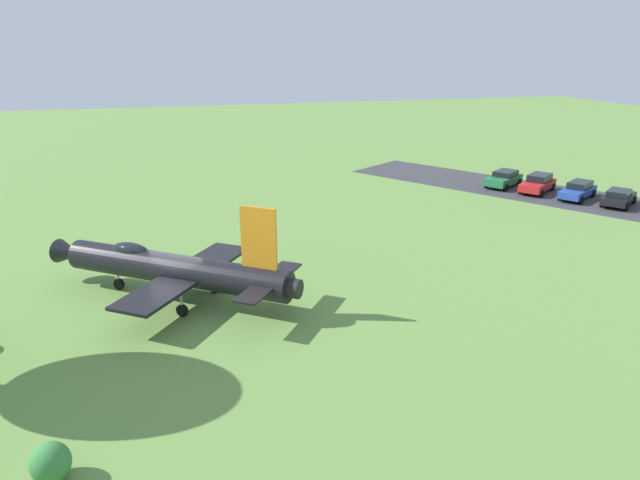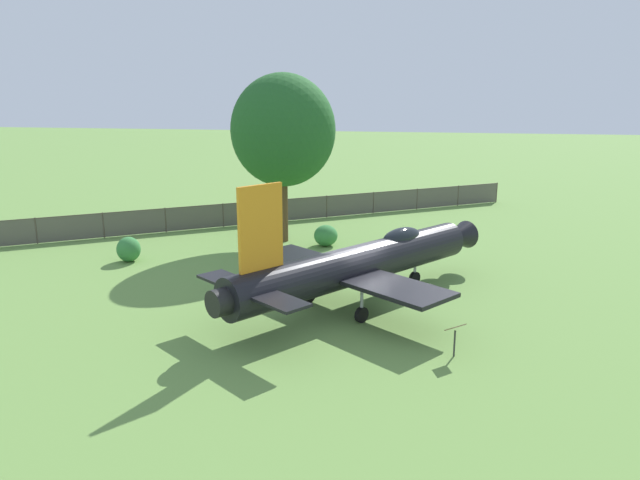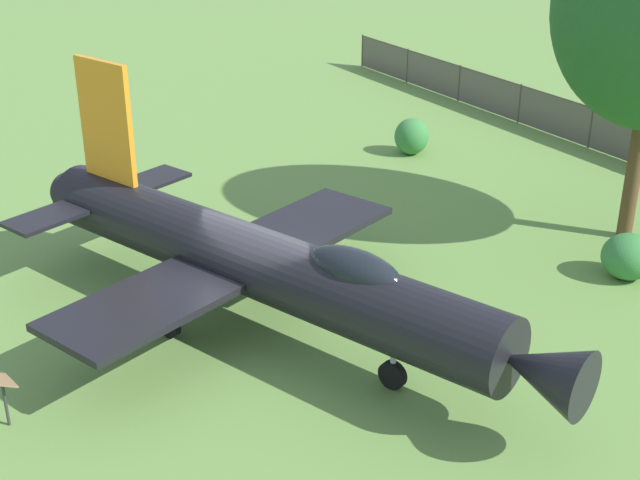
{
  "view_description": "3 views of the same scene",
  "coord_description": "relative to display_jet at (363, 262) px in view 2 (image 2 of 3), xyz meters",
  "views": [
    {
      "loc": [
        -27.51,
        0.29,
        12.34
      ],
      "look_at": [
        2.93,
        -8.35,
        1.5
      ],
      "focal_mm": 31.99,
      "sensor_mm": 36.0,
      "label": 1
    },
    {
      "loc": [
        2.66,
        -23.03,
        8.52
      ],
      "look_at": [
        -1.26,
        -1.3,
        2.96
      ],
      "focal_mm": 33.97,
      "sensor_mm": 36.0,
      "label": 2
    },
    {
      "loc": [
        17.02,
        2.03,
        10.11
      ],
      "look_at": [
        0.05,
        1.44,
        2.24
      ],
      "focal_mm": 49.06,
      "sensor_mm": 36.0,
      "label": 3
    }
  ],
  "objects": [
    {
      "name": "ground_plane",
      "position": [
        -0.2,
        -0.27,
        -1.73
      ],
      "size": [
        200.0,
        200.0,
        0.0
      ],
      "primitive_type": "plane",
      "color": "#668E42"
    },
    {
      "name": "display_jet",
      "position": [
        0.0,
        0.0,
        0.0
      ],
      "size": [
        10.67,
        12.63,
        5.4
      ],
      "rotation": [
        0.0,
        0.0,
        0.92
      ],
      "color": "black",
      "rests_on": "ground_plane"
    },
    {
      "name": "shade_tree",
      "position": [
        -5.5,
        9.43,
        4.52
      ],
      "size": [
        5.79,
        5.3,
        9.36
      ],
      "color": "brown",
      "rests_on": "ground_plane"
    },
    {
      "name": "perimeter_fence",
      "position": [
        -8.66,
        13.27,
        -0.92
      ],
      "size": [
        32.73,
        21.91,
        1.51
      ],
      "rotation": [
        0.0,
        0.0,
        10.01
      ],
      "color": "#4C4238",
      "rests_on": "ground_plane"
    },
    {
      "name": "shrub_near_fence",
      "position": [
        -12.25,
        3.94,
        -1.1
      ],
      "size": [
        1.18,
        1.19,
        1.27
      ],
      "color": "#387F3D",
      "rests_on": "ground_plane"
    },
    {
      "name": "shrub_by_tree",
      "position": [
        -3.0,
        8.78,
        -1.14
      ],
      "size": [
        1.31,
        1.35,
        1.17
      ],
      "color": "#387F3D",
      "rests_on": "ground_plane"
    },
    {
      "name": "info_plaque",
      "position": [
        3.53,
        -4.57,
        -0.87
      ],
      "size": [
        0.71,
        0.7,
        1.14
      ],
      "color": "#333333",
      "rests_on": "ground_plane"
    }
  ]
}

